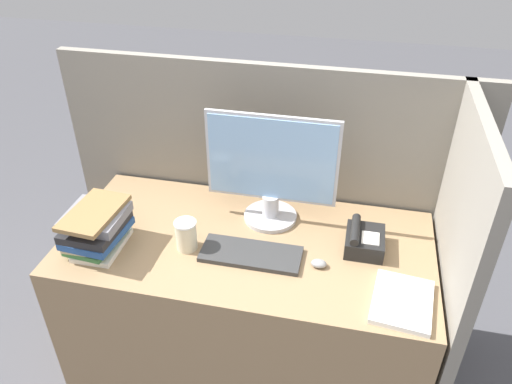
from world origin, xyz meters
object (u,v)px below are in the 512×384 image
(monitor, at_px, (271,173))
(coffee_cup, at_px, (186,235))
(keyboard, at_px, (251,254))
(mouse, at_px, (319,264))
(book_stack, at_px, (96,228))
(desk_telephone, at_px, (364,240))

(monitor, xyz_separation_m, coffee_cup, (-0.30, -0.28, -0.17))
(monitor, distance_m, coffee_cup, 0.45)
(keyboard, bearing_deg, mouse, -0.67)
(keyboard, distance_m, mouse, 0.28)
(keyboard, height_order, book_stack, book_stack)
(mouse, bearing_deg, coffee_cup, -179.79)
(monitor, relative_size, desk_telephone, 3.08)
(monitor, xyz_separation_m, mouse, (0.25, -0.28, -0.22))
(monitor, distance_m, keyboard, 0.36)
(mouse, distance_m, coffee_cup, 0.56)
(coffee_cup, height_order, desk_telephone, coffee_cup)
(monitor, relative_size, keyboard, 1.38)
(coffee_cup, distance_m, desk_telephone, 0.74)
(monitor, bearing_deg, desk_telephone, -17.00)
(mouse, height_order, book_stack, book_stack)
(book_stack, height_order, desk_telephone, book_stack)
(monitor, xyz_separation_m, keyboard, (-0.03, -0.28, -0.23))
(coffee_cup, height_order, book_stack, book_stack)
(desk_telephone, bearing_deg, coffee_cup, -167.92)
(keyboard, bearing_deg, coffee_cup, -178.89)
(keyboard, relative_size, desk_telephone, 2.23)
(keyboard, distance_m, coffee_cup, 0.28)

